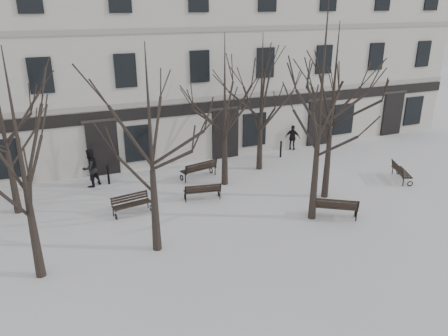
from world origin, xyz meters
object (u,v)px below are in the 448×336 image
bench_2 (334,206)px  bench_3 (131,203)px  tree_1 (150,128)px  tree_0 (18,142)px  tree_3 (334,92)px  bench_4 (199,169)px  tree_2 (322,87)px  bench_5 (401,171)px  bench_1 (203,191)px

bench_2 → bench_3: size_ratio=1.15×
tree_1 → tree_0: bearing=-178.1°
tree_3 → bench_2: (-0.96, -1.99, -4.43)m
bench_3 → bench_4: (4.10, 2.67, 0.07)m
tree_2 → bench_5: bearing=15.6°
tree_0 → bench_4: tree_0 is taller
tree_3 → bench_1: 7.33m
tree_1 → bench_3: tree_1 is taller
bench_5 → bench_3: bearing=108.1°
tree_1 → bench_3: size_ratio=4.29×
bench_2 → bench_4: (-3.73, 6.48, -0.01)m
tree_3 → bench_5: (4.80, 0.21, -4.50)m
tree_2 → bench_1: bearing=136.1°
bench_1 → bench_4: 2.71m
bench_4 → tree_0: bearing=25.1°
tree_2 → bench_3: bearing=153.7°
bench_4 → bench_2: bearing=107.1°
tree_2 → bench_3: tree_2 is taller
tree_0 → bench_3: bearing=42.5°
tree_2 → bench_3: size_ratio=5.13×
tree_2 → tree_3: size_ratio=1.13×
tree_1 → bench_3: bearing=94.2°
tree_0 → bench_2: (11.62, -0.33, -4.16)m
bench_4 → bench_5: bearing=142.9°
tree_1 → bench_5: tree_1 is taller
bench_1 → bench_3: size_ratio=1.01×
tree_2 → bench_1: 7.23m
bench_2 → bench_5: bearing=-125.2°
bench_2 → bench_3: bearing=7.9°
tree_0 → bench_1: tree_0 is taller
tree_2 → bench_4: tree_2 is taller
bench_1 → bench_5: 10.41m
tree_1 → bench_1: 6.23m
tree_3 → bench_1: tree_3 is taller
tree_2 → bench_4: (-2.88, 6.12, -5.07)m
tree_1 → bench_4: (3.85, 6.01, -4.15)m
bench_2 → tree_2: bearing=10.9°
bench_5 → tree_0: bearing=121.0°
bench_2 → bench_5: bench_2 is taller
bench_3 → bench_5: (13.59, -1.62, 0.01)m
bench_2 → bench_3: (-7.82, 3.81, -0.08)m
bench_1 → bench_4: bench_4 is taller
bench_2 → bench_5: (5.76, 2.20, -0.07)m
tree_3 → bench_2: tree_3 is taller
bench_4 → tree_1: bearing=44.6°
tree_0 → tree_2: bearing=0.1°
tree_2 → bench_2: size_ratio=4.48×
tree_0 → tree_1: 4.05m
tree_0 → bench_5: 17.99m
tree_2 → bench_1: tree_2 is taller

